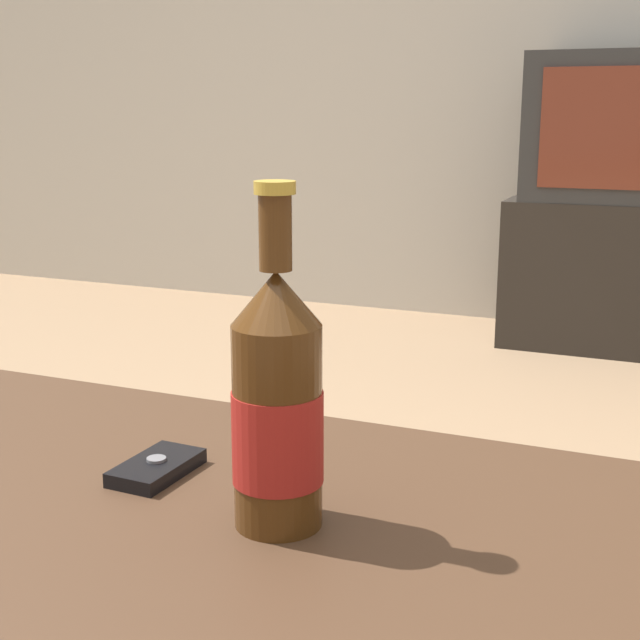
% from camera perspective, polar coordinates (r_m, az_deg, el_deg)
% --- Properties ---
extents(coffee_table, '(1.33, 0.73, 0.50)m').
position_cam_1_polar(coffee_table, '(0.80, -17.63, -17.65)').
color(coffee_table, '#422B1C').
rests_on(coffee_table, ground_plane).
extents(tv_stand, '(0.85, 0.40, 0.52)m').
position_cam_1_polar(tv_stand, '(3.31, 19.27, 2.72)').
color(tv_stand, '#28231E').
rests_on(tv_stand, ground_plane).
extents(beer_bottle, '(0.08, 0.08, 0.28)m').
position_cam_1_polar(beer_bottle, '(0.72, -2.75, -5.48)').
color(beer_bottle, '#47280F').
rests_on(beer_bottle, coffee_table).
extents(cell_phone, '(0.06, 0.10, 0.02)m').
position_cam_1_polar(cell_phone, '(0.87, -10.41, -9.27)').
color(cell_phone, black).
rests_on(cell_phone, coffee_table).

